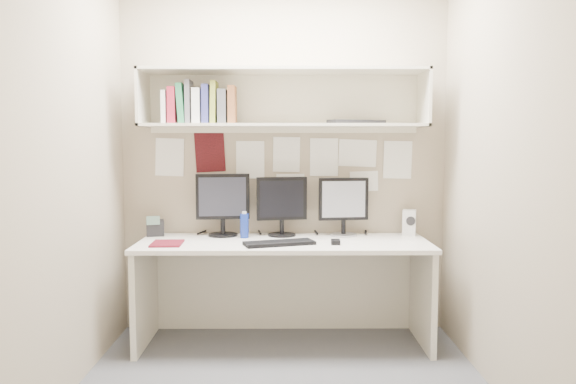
{
  "coord_description": "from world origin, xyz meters",
  "views": [
    {
      "loc": [
        0.01,
        -3.19,
        1.4
      ],
      "look_at": [
        0.03,
        0.35,
        1.1
      ],
      "focal_mm": 35.0,
      "sensor_mm": 36.0,
      "label": 1
    }
  ],
  "objects_px": {
    "desk_phone": "(155,228)",
    "maroon_notebook": "(167,243)",
    "monitor_center": "(282,203)",
    "speaker": "(409,223)",
    "keyboard": "(279,243)",
    "desk": "(284,292)",
    "monitor_left": "(223,202)",
    "monitor_right": "(344,204)"
  },
  "relations": [
    {
      "from": "keyboard",
      "to": "desk_phone",
      "type": "bearing_deg",
      "value": 139.62
    },
    {
      "from": "keyboard",
      "to": "desk_phone",
      "type": "height_order",
      "value": "desk_phone"
    },
    {
      "from": "monitor_center",
      "to": "monitor_right",
      "type": "height_order",
      "value": "monitor_center"
    },
    {
      "from": "maroon_notebook",
      "to": "desk_phone",
      "type": "height_order",
      "value": "desk_phone"
    },
    {
      "from": "monitor_left",
      "to": "speaker",
      "type": "height_order",
      "value": "monitor_left"
    },
    {
      "from": "maroon_notebook",
      "to": "desk_phone",
      "type": "distance_m",
      "value": 0.39
    },
    {
      "from": "monitor_right",
      "to": "speaker",
      "type": "height_order",
      "value": "monitor_right"
    },
    {
      "from": "monitor_left",
      "to": "keyboard",
      "type": "bearing_deg",
      "value": -48.86
    },
    {
      "from": "keyboard",
      "to": "maroon_notebook",
      "type": "relative_size",
      "value": 1.91
    },
    {
      "from": "monitor_center",
      "to": "desk_phone",
      "type": "bearing_deg",
      "value": 169.15
    },
    {
      "from": "desk",
      "to": "desk_phone",
      "type": "bearing_deg",
      "value": 166.89
    },
    {
      "from": "desk",
      "to": "monitor_left",
      "type": "distance_m",
      "value": 0.79
    },
    {
      "from": "desk",
      "to": "monitor_right",
      "type": "distance_m",
      "value": 0.77
    },
    {
      "from": "speaker",
      "to": "maroon_notebook",
      "type": "distance_m",
      "value": 1.74
    },
    {
      "from": "speaker",
      "to": "desk_phone",
      "type": "distance_m",
      "value": 1.86
    },
    {
      "from": "desk",
      "to": "maroon_notebook",
      "type": "bearing_deg",
      "value": -170.16
    },
    {
      "from": "desk",
      "to": "monitor_left",
      "type": "relative_size",
      "value": 4.42
    },
    {
      "from": "monitor_center",
      "to": "desk_phone",
      "type": "distance_m",
      "value": 0.94
    },
    {
      "from": "monitor_center",
      "to": "maroon_notebook",
      "type": "xyz_separation_m",
      "value": [
        -0.77,
        -0.35,
        -0.23
      ]
    },
    {
      "from": "monitor_left",
      "to": "monitor_center",
      "type": "height_order",
      "value": "monitor_left"
    },
    {
      "from": "monitor_center",
      "to": "maroon_notebook",
      "type": "distance_m",
      "value": 0.87
    },
    {
      "from": "maroon_notebook",
      "to": "speaker",
      "type": "bearing_deg",
      "value": 9.99
    },
    {
      "from": "monitor_right",
      "to": "maroon_notebook",
      "type": "distance_m",
      "value": 1.29
    },
    {
      "from": "monitor_right",
      "to": "speaker",
      "type": "bearing_deg",
      "value": -6.25
    },
    {
      "from": "monitor_center",
      "to": "speaker",
      "type": "height_order",
      "value": "monitor_center"
    },
    {
      "from": "speaker",
      "to": "maroon_notebook",
      "type": "bearing_deg",
      "value": -153.3
    },
    {
      "from": "desk",
      "to": "speaker",
      "type": "distance_m",
      "value": 1.05
    },
    {
      "from": "desk_phone",
      "to": "maroon_notebook",
      "type": "bearing_deg",
      "value": -79.85
    },
    {
      "from": "desk",
      "to": "monitor_right",
      "type": "height_order",
      "value": "monitor_right"
    },
    {
      "from": "monitor_center",
      "to": "desk_phone",
      "type": "xyz_separation_m",
      "value": [
        -0.93,
        -0.0,
        -0.18
      ]
    },
    {
      "from": "monitor_left",
      "to": "keyboard",
      "type": "height_order",
      "value": "monitor_left"
    },
    {
      "from": "maroon_notebook",
      "to": "monitor_left",
      "type": "bearing_deg",
      "value": 44.57
    },
    {
      "from": "desk",
      "to": "monitor_center",
      "type": "bearing_deg",
      "value": 93.76
    },
    {
      "from": "desk",
      "to": "monitor_right",
      "type": "xyz_separation_m",
      "value": [
        0.44,
        0.22,
        0.6
      ]
    },
    {
      "from": "keyboard",
      "to": "monitor_center",
      "type": "bearing_deg",
      "value": 69.59
    },
    {
      "from": "monitor_right",
      "to": "keyboard",
      "type": "xyz_separation_m",
      "value": [
        -0.46,
        -0.37,
        -0.22
      ]
    },
    {
      "from": "speaker",
      "to": "desk_phone",
      "type": "xyz_separation_m",
      "value": [
        -1.86,
        -0.01,
        -0.04
      ]
    },
    {
      "from": "desk",
      "to": "keyboard",
      "type": "relative_size",
      "value": 4.3
    },
    {
      "from": "monitor_left",
      "to": "monitor_right",
      "type": "distance_m",
      "value": 0.88
    },
    {
      "from": "desk",
      "to": "monitor_center",
      "type": "xyz_separation_m",
      "value": [
        -0.01,
        0.22,
        0.6
      ]
    },
    {
      "from": "desk_phone",
      "to": "speaker",
      "type": "bearing_deg",
      "value": -13.97
    },
    {
      "from": "monitor_left",
      "to": "desk_phone",
      "type": "xyz_separation_m",
      "value": [
        -0.5,
        -0.0,
        -0.19
      ]
    }
  ]
}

